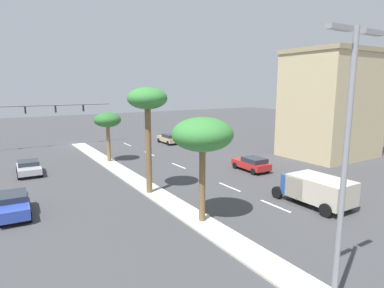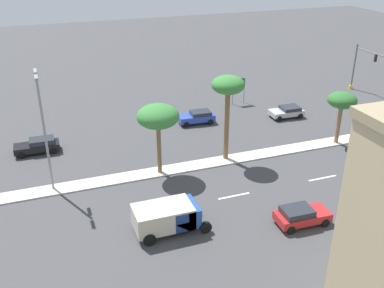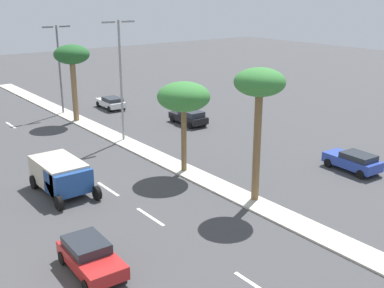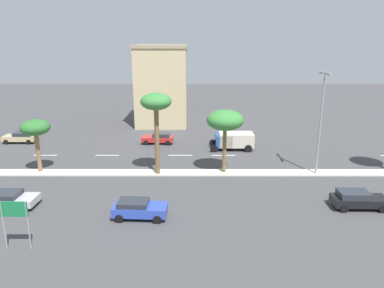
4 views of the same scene
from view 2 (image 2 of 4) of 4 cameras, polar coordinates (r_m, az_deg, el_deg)
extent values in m
plane|color=#424244|center=(41.31, 0.33, -2.87)|extent=(160.00, 160.00, 0.00)
cube|color=beige|center=(39.54, -11.02, -4.69)|extent=(1.80, 74.47, 0.12)
cube|color=silver|center=(41.01, 16.49, -4.24)|extent=(0.20, 2.80, 0.01)
cube|color=silver|center=(36.97, 5.44, -6.69)|extent=(0.20, 2.80, 0.01)
cube|color=silver|center=(35.35, -2.20, -8.23)|extent=(0.20, 2.80, 0.01)
cylinder|color=slate|center=(65.41, 20.18, 9.35)|extent=(0.24, 0.24, 6.33)
cylinder|color=gold|center=(66.21, 19.80, 6.94)|extent=(0.53, 0.53, 0.50)
cube|color=black|center=(62.22, 22.60, 10.18)|extent=(0.20, 0.32, 0.90)
sphere|color=red|center=(62.23, 22.73, 10.45)|extent=(0.18, 0.18, 0.18)
cylinder|color=gray|center=(56.89, 6.73, 6.89)|extent=(0.10, 0.10, 3.32)
cylinder|color=gray|center=(56.23, 5.29, 6.73)|extent=(0.10, 0.10, 3.32)
cube|color=#19723F|center=(56.20, 6.06, 7.91)|extent=(0.08, 1.74, 1.03)
cylinder|color=olive|center=(47.31, 18.38, 2.47)|extent=(0.41, 0.41, 4.10)
ellipsoid|color=#2D6B2D|center=(46.42, 18.81, 5.38)|extent=(2.91, 2.91, 1.60)
cylinder|color=brown|center=(41.25, 4.50, 2.42)|extent=(0.46, 0.46, 6.80)
ellipsoid|color=#387F38|center=(39.88, 4.69, 7.62)|extent=(3.01, 3.01, 1.66)
cylinder|color=brown|center=(39.15, -4.27, -0.53)|extent=(0.38, 0.38, 4.76)
ellipsoid|color=#387F38|center=(37.93, -4.42, 3.58)|extent=(3.68, 3.68, 2.03)
cylinder|color=gray|center=(37.21, -18.44, 1.27)|extent=(0.20, 0.20, 10.11)
cube|color=gray|center=(34.73, -19.47, 8.10)|extent=(1.10, 0.24, 0.16)
cube|color=gray|center=(36.47, -19.58, 8.87)|extent=(1.10, 0.24, 0.16)
cube|color=#2D47AD|center=(50.46, 0.55, 3.42)|extent=(2.00, 4.17, 0.70)
cube|color=#262B33|center=(50.41, 1.11, 4.05)|extent=(1.72, 2.33, 0.39)
cylinder|color=black|center=(49.47, -0.74, 2.51)|extent=(0.25, 0.65, 0.64)
cylinder|color=black|center=(50.97, -1.27, 3.22)|extent=(0.25, 0.65, 0.64)
cylinder|color=black|center=(50.27, 2.39, 2.88)|extent=(0.25, 0.65, 0.64)
cylinder|color=black|center=(51.75, 1.78, 3.56)|extent=(0.25, 0.65, 0.64)
cube|color=red|center=(34.27, 14.05, -9.03)|extent=(2.00, 4.11, 0.63)
cube|color=#262B33|center=(33.73, 13.40, -8.44)|extent=(1.74, 2.29, 0.46)
cylinder|color=black|center=(35.72, 15.24, -8.23)|extent=(0.24, 0.65, 0.64)
cylinder|color=black|center=(34.55, 16.78, -9.71)|extent=(0.24, 0.65, 0.64)
cylinder|color=black|center=(34.42, 11.20, -9.17)|extent=(0.24, 0.65, 0.64)
cylinder|color=black|center=(33.20, 12.64, -10.77)|extent=(0.24, 0.65, 0.64)
cube|color=#B2B2B7|center=(53.39, 12.04, 4.02)|extent=(2.12, 3.95, 0.56)
cube|color=#262B33|center=(53.46, 12.54, 4.55)|extent=(1.86, 2.20, 0.39)
cylinder|color=black|center=(52.09, 11.21, 3.22)|extent=(0.24, 0.65, 0.64)
cylinder|color=black|center=(53.62, 10.25, 3.95)|extent=(0.24, 0.65, 0.64)
cylinder|color=black|center=(53.41, 13.77, 3.53)|extent=(0.24, 0.65, 0.64)
cylinder|color=black|center=(54.91, 12.77, 4.24)|extent=(0.24, 0.65, 0.64)
cube|color=black|center=(46.17, -19.37, -0.34)|extent=(1.86, 4.33, 0.63)
cube|color=#262B33|center=(45.92, -18.81, 0.38)|extent=(1.64, 2.39, 0.49)
cylinder|color=black|center=(45.62, -21.16, -1.39)|extent=(0.23, 0.64, 0.64)
cylinder|color=black|center=(47.15, -21.15, -0.52)|extent=(0.23, 0.64, 0.64)
cylinder|color=black|center=(45.50, -17.42, -0.87)|extent=(0.23, 0.64, 0.64)
cylinder|color=black|center=(47.03, -17.53, -0.01)|extent=(0.23, 0.64, 0.64)
cube|color=#234C99|center=(32.62, -1.12, -8.90)|extent=(2.47, 1.98, 1.49)
cube|color=beige|center=(32.21, -3.76, -9.31)|extent=(2.47, 4.21, 1.62)
cylinder|color=black|center=(34.35, 0.24, -8.42)|extent=(0.28, 0.90, 0.90)
cylinder|color=black|center=(32.47, 1.77, -10.70)|extent=(0.28, 0.90, 0.90)
cylinder|color=black|center=(33.39, -6.61, -9.74)|extent=(0.28, 0.90, 0.90)
cylinder|color=black|center=(31.45, -5.50, -12.19)|extent=(0.28, 0.90, 0.90)
camera|label=1|loc=(46.34, -27.58, 8.47)|focal=30.13mm
camera|label=3|loc=(38.87, 46.56, 6.85)|focal=44.68mm
camera|label=4|loc=(70.28, -10.30, 19.67)|focal=33.87mm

